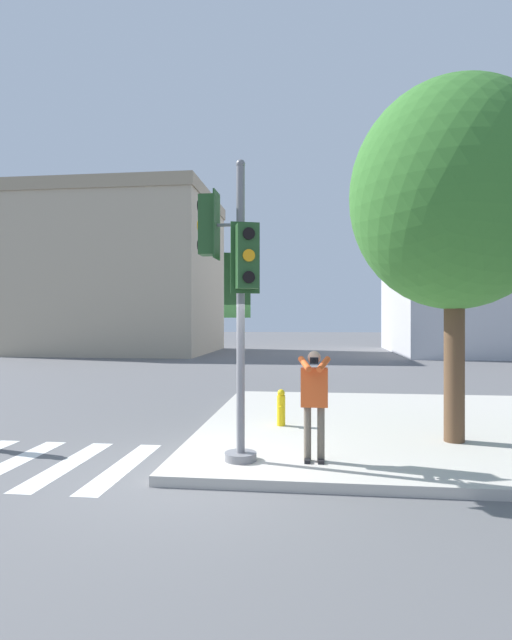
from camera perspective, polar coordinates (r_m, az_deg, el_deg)
name	(u,v)px	position (r m, az deg, el deg)	size (l,w,h in m)	color
ground_plane	(194,477)	(7.58, -7.11, -17.36)	(160.00, 160.00, 0.00)	#5B5B5E
sidewalk_corner	(401,426)	(10.89, 16.28, -11.55)	(8.00, 8.00, 0.15)	#BCB7AD
traffic_signal_pole	(233,283)	(7.52, -2.60, 4.22)	(0.99, 1.29, 4.52)	slate
person_photographer	(314,395)	(7.57, 6.67, -8.53)	(0.50, 0.53, 1.65)	black
street_tree	(454,196)	(9.54, 21.73, 12.98)	(3.60, 3.60, 6.25)	brown
fire_hydrant	(281,408)	(10.09, 2.89, -9.97)	(0.17, 0.23, 0.72)	yellow
building_left	(120,274)	(35.71, -15.23, 5.11)	(12.79, 10.50, 10.75)	tan
building_right	(509,249)	(37.17, 26.95, 7.29)	(15.11, 12.47, 13.84)	#BCBCC1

